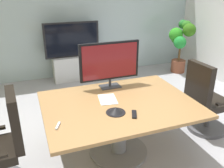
# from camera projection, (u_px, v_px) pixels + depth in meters

# --- Properties ---
(ground_plane) EXTENTS (7.30, 7.30, 0.00)m
(ground_plane) POSITION_uv_depth(u_px,v_px,m) (116.00, 147.00, 3.35)
(ground_plane) COLOR #99999E
(wall_back_glass_partition) EXTENTS (6.30, 0.10, 2.99)m
(wall_back_glass_partition) POSITION_uv_depth(u_px,v_px,m) (67.00, 11.00, 5.40)
(wall_back_glass_partition) COLOR #9EB2B7
(wall_back_glass_partition) RESTS_ON ground
(conference_table) EXTENTS (1.83, 1.36, 0.73)m
(conference_table) POSITION_uv_depth(u_px,v_px,m) (119.00, 115.00, 3.04)
(conference_table) COLOR olive
(conference_table) RESTS_ON ground
(office_chair_left) EXTENTS (0.61, 0.59, 1.09)m
(office_chair_left) POSITION_uv_depth(u_px,v_px,m) (2.00, 151.00, 2.55)
(office_chair_left) COLOR #4C4C51
(office_chair_left) RESTS_ON ground
(office_chair_right) EXTENTS (0.61, 0.58, 1.09)m
(office_chair_right) POSITION_uv_depth(u_px,v_px,m) (205.00, 104.00, 3.54)
(office_chair_right) COLOR #4C4C51
(office_chair_right) RESTS_ON ground
(tv_monitor) EXTENTS (0.84, 0.18, 0.64)m
(tv_monitor) POSITION_uv_depth(u_px,v_px,m) (110.00, 62.00, 3.29)
(tv_monitor) COLOR #333338
(tv_monitor) RESTS_ON conference_table
(wall_display_unit) EXTENTS (1.20, 0.36, 1.31)m
(wall_display_unit) POSITION_uv_depth(u_px,v_px,m) (73.00, 61.00, 5.50)
(wall_display_unit) COLOR #B7BABC
(wall_display_unit) RESTS_ON ground
(potted_plant) EXTENTS (0.57, 0.62, 1.26)m
(potted_plant) POSITION_uv_depth(u_px,v_px,m) (180.00, 41.00, 5.81)
(potted_plant) COLOR brown
(potted_plant) RESTS_ON ground
(conference_phone) EXTENTS (0.22, 0.22, 0.07)m
(conference_phone) POSITION_uv_depth(u_px,v_px,m) (116.00, 110.00, 2.73)
(conference_phone) COLOR black
(conference_phone) RESTS_ON conference_table
(remote_control) EXTENTS (0.11, 0.18, 0.02)m
(remote_control) POSITION_uv_depth(u_px,v_px,m) (134.00, 114.00, 2.69)
(remote_control) COLOR black
(remote_control) RESTS_ON conference_table
(whiteboard_marker) EXTENTS (0.07, 0.13, 0.02)m
(whiteboard_marker) POSITION_uv_depth(u_px,v_px,m) (58.00, 126.00, 2.48)
(whiteboard_marker) COLOR silver
(whiteboard_marker) RESTS_ON conference_table
(paper_notepad) EXTENTS (0.26, 0.33, 0.01)m
(paper_notepad) POSITION_uv_depth(u_px,v_px,m) (108.00, 99.00, 3.05)
(paper_notepad) COLOR white
(paper_notepad) RESTS_ON conference_table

